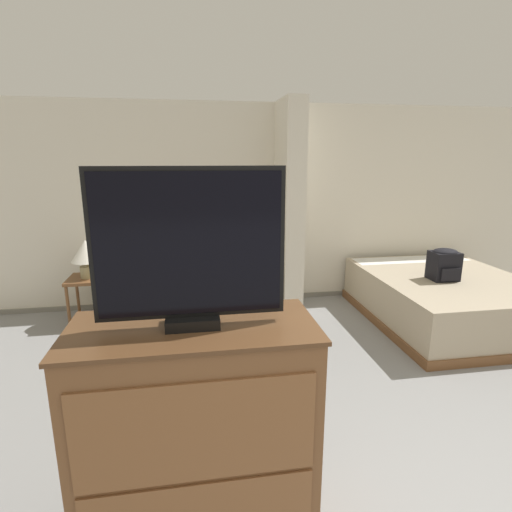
# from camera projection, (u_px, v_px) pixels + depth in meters

# --- Properties ---
(wall_back) EXTENTS (7.77, 0.16, 2.60)m
(wall_back) POSITION_uv_depth(u_px,v_px,m) (287.00, 206.00, 5.37)
(wall_back) COLOR silver
(wall_back) RESTS_ON ground_plane
(wall_partition_pillar) EXTENTS (0.24, 0.69, 2.60)m
(wall_partition_pillar) POSITION_uv_depth(u_px,v_px,m) (289.00, 209.00, 4.97)
(wall_partition_pillar) COLOR silver
(wall_partition_pillar) RESTS_ON ground_plane
(couch) EXTENTS (1.88, 0.84, 0.91)m
(couch) POSITION_uv_depth(u_px,v_px,m) (184.00, 290.00, 4.92)
(couch) COLOR #B7AD8E
(couch) RESTS_ON ground_plane
(coffee_table) EXTENTS (0.79, 0.41, 0.40)m
(coffee_table) POSITION_uv_depth(u_px,v_px,m) (177.00, 319.00, 3.99)
(coffee_table) COLOR brown
(coffee_table) RESTS_ON ground_plane
(side_table) EXTENTS (0.46, 0.46, 0.56)m
(side_table) POSITION_uv_depth(u_px,v_px,m) (89.00, 285.00, 4.70)
(side_table) COLOR brown
(side_table) RESTS_ON ground_plane
(table_lamp) EXTENTS (0.35, 0.35, 0.45)m
(table_lamp) POSITION_uv_depth(u_px,v_px,m) (86.00, 253.00, 4.61)
(table_lamp) COLOR tan
(table_lamp) RESTS_ON side_table
(tv_dresser) EXTENTS (1.13, 0.53, 1.18)m
(tv_dresser) POSITION_uv_depth(u_px,v_px,m) (198.00, 438.00, 1.95)
(tv_dresser) COLOR brown
(tv_dresser) RESTS_ON ground_plane
(tv) EXTENTS (0.83, 0.16, 0.71)m
(tv) POSITION_uv_depth(u_px,v_px,m) (190.00, 250.00, 1.73)
(tv) COLOR black
(tv) RESTS_ON tv_dresser
(bed) EXTENTS (1.74, 2.11, 0.57)m
(bed) POSITION_uv_depth(u_px,v_px,m) (444.00, 298.00, 4.78)
(bed) COLOR brown
(bed) RESTS_ON ground_plane
(backpack) EXTENTS (0.30, 0.27, 0.36)m
(backpack) POSITION_uv_depth(u_px,v_px,m) (444.00, 264.00, 4.52)
(backpack) COLOR black
(backpack) RESTS_ON bed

